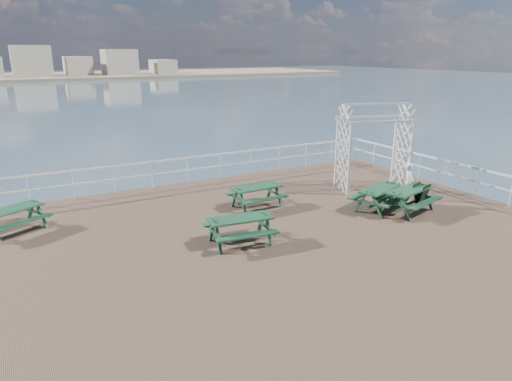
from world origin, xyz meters
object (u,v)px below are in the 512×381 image
(picnic_table_b, at_px, (257,192))
(picnic_table_d, at_px, (240,225))
(picnic_table_a, at_px, (13,215))
(picnic_table_c, at_px, (379,194))
(picnic_table_e, at_px, (409,195))
(person, at_px, (408,184))
(trellis_arbor, at_px, (373,151))

(picnic_table_b, bearing_deg, picnic_table_d, -129.82)
(picnic_table_a, bearing_deg, picnic_table_c, -46.22)
(picnic_table_a, height_order, picnic_table_e, picnic_table_e)
(picnic_table_b, height_order, picnic_table_c, picnic_table_c)
(picnic_table_d, bearing_deg, person, 8.40)
(trellis_arbor, bearing_deg, picnic_table_b, -163.92)
(picnic_table_a, height_order, person, person)
(trellis_arbor, height_order, person, trellis_arbor)
(picnic_table_d, distance_m, trellis_arbor, 7.42)
(picnic_table_e, xyz_separation_m, trellis_arbor, (0.82, 2.70, 0.90))
(picnic_table_c, height_order, picnic_table_e, picnic_table_e)
(picnic_table_b, xyz_separation_m, picnic_table_c, (3.56, -2.22, 0.02))
(trellis_arbor, bearing_deg, picnic_table_d, -143.29)
(picnic_table_c, xyz_separation_m, picnic_table_d, (-5.48, -0.31, -0.00))
(picnic_table_e, height_order, trellis_arbor, trellis_arbor)
(picnic_table_b, relative_size, picnic_table_d, 0.93)
(picnic_table_a, height_order, picnic_table_d, picnic_table_d)
(picnic_table_a, relative_size, person, 1.45)
(picnic_table_a, xyz_separation_m, picnic_table_e, (11.74, -4.36, 0.04))
(picnic_table_a, relative_size, trellis_arbor, 0.65)
(picnic_table_d, height_order, person, person)
(picnic_table_b, distance_m, picnic_table_c, 4.20)
(person, bearing_deg, picnic_table_e, -167.19)
(picnic_table_a, distance_m, person, 12.87)
(picnic_table_c, relative_size, picnic_table_d, 1.13)
(picnic_table_a, bearing_deg, picnic_table_d, -63.44)
(picnic_table_a, distance_m, picnic_table_e, 12.52)
(picnic_table_e, relative_size, person, 1.45)
(picnic_table_b, height_order, picnic_table_d, picnic_table_d)
(picnic_table_d, relative_size, trellis_arbor, 0.58)
(picnic_table_b, distance_m, person, 5.33)
(picnic_table_b, distance_m, trellis_arbor, 5.15)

